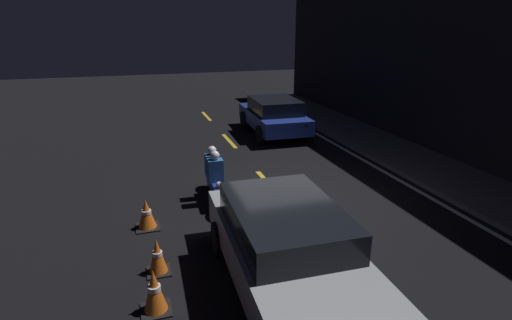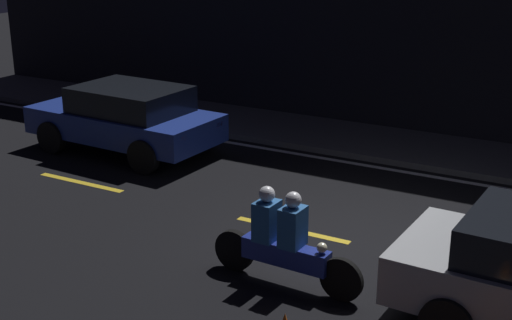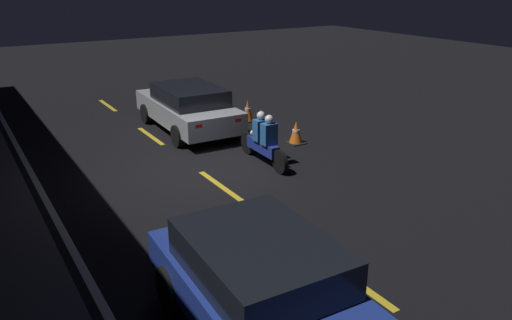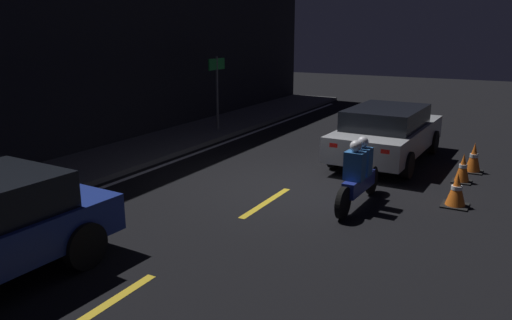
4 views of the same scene
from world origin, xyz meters
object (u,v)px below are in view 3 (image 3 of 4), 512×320
(motorcycle, at_px, (264,140))
(traffic_cone_far, at_px, (248,111))
(hatchback_silver, at_px, (188,107))
(traffic_cone_mid, at_px, (261,119))
(sedan_blue, at_px, (265,289))
(traffic_cone_near, at_px, (296,132))

(motorcycle, distance_m, traffic_cone_far, 4.09)
(hatchback_silver, height_order, traffic_cone_mid, hatchback_silver)
(sedan_blue, xyz_separation_m, traffic_cone_near, (6.53, -5.31, -0.46))
(sedan_blue, distance_m, motorcycle, 6.67)
(traffic_cone_mid, bearing_deg, hatchback_silver, 61.70)
(hatchback_silver, relative_size, traffic_cone_mid, 6.91)
(sedan_blue, xyz_separation_m, motorcycle, (5.61, -3.61, -0.14))
(sedan_blue, xyz_separation_m, traffic_cone_mid, (8.29, -5.22, -0.46))
(traffic_cone_near, bearing_deg, sedan_blue, 140.89)
(motorcycle, bearing_deg, sedan_blue, 149.37)
(traffic_cone_far, bearing_deg, motorcycle, 154.85)
(hatchback_silver, xyz_separation_m, traffic_cone_far, (-0.07, -2.14, -0.42))
(traffic_cone_mid, relative_size, traffic_cone_far, 0.92)
(traffic_cone_near, bearing_deg, motorcycle, 118.45)
(hatchback_silver, height_order, traffic_cone_far, hatchback_silver)
(sedan_blue, bearing_deg, traffic_cone_far, 152.61)
(motorcycle, bearing_deg, hatchback_silver, 8.30)
(hatchback_silver, distance_m, traffic_cone_near, 3.57)
(hatchback_silver, height_order, motorcycle, hatchback_silver)
(hatchback_silver, height_order, traffic_cone_near, hatchback_silver)
(hatchback_silver, xyz_separation_m, traffic_cone_near, (-2.84, -2.11, -0.44))
(traffic_cone_near, distance_m, traffic_cone_far, 2.77)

